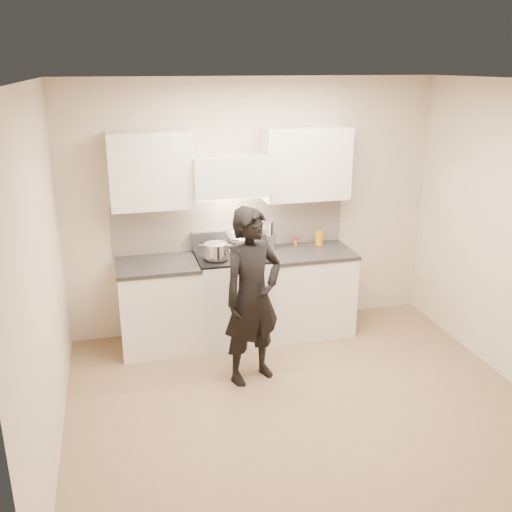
# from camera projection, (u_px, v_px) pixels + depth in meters

# --- Properties ---
(ground_plane) EXTENTS (4.00, 4.00, 0.00)m
(ground_plane) POSITION_uv_depth(u_px,v_px,m) (303.00, 405.00, 4.95)
(ground_plane) COLOR #826649
(room_shell) EXTENTS (4.04, 3.54, 2.70)m
(room_shell) POSITION_uv_depth(u_px,v_px,m) (287.00, 217.00, 4.77)
(room_shell) COLOR #C3B196
(room_shell) RESTS_ON ground
(stove) EXTENTS (0.76, 0.65, 0.96)m
(stove) POSITION_uv_depth(u_px,v_px,m) (234.00, 296.00, 6.04)
(stove) COLOR silver
(stove) RESTS_ON ground
(counter_right) EXTENTS (0.92, 0.67, 0.92)m
(counter_right) POSITION_uv_depth(u_px,v_px,m) (308.00, 290.00, 6.24)
(counter_right) COLOR silver
(counter_right) RESTS_ON ground
(counter_left) EXTENTS (0.82, 0.67, 0.92)m
(counter_left) POSITION_uv_depth(u_px,v_px,m) (159.00, 305.00, 5.86)
(counter_left) COLOR silver
(counter_left) RESTS_ON ground
(wok) EXTENTS (0.35, 0.42, 0.28)m
(wok) POSITION_uv_depth(u_px,v_px,m) (244.00, 239.00, 6.02)
(wok) COLOR silver
(wok) RESTS_ON stove
(stock_pot) EXTENTS (0.33, 0.29, 0.16)m
(stock_pot) POSITION_uv_depth(u_px,v_px,m) (216.00, 251.00, 5.70)
(stock_pot) COLOR silver
(stock_pot) RESTS_ON stove
(utensil_crock) EXTENTS (0.11, 0.11, 0.30)m
(utensil_crock) POSITION_uv_depth(u_px,v_px,m) (270.00, 240.00, 6.13)
(utensil_crock) COLOR #A8A5B2
(utensil_crock) RESTS_ON counter_right
(spice_jar) EXTENTS (0.04, 0.04, 0.09)m
(spice_jar) POSITION_uv_depth(u_px,v_px,m) (296.00, 241.00, 6.27)
(spice_jar) COLOR #C66F26
(spice_jar) RESTS_ON counter_right
(oil_glass) EXTENTS (0.09, 0.09, 0.15)m
(oil_glass) POSITION_uv_depth(u_px,v_px,m) (319.00, 238.00, 6.27)
(oil_glass) COLOR #C97E0D
(oil_glass) RESTS_ON counter_right
(person) EXTENTS (0.71, 0.59, 1.65)m
(person) POSITION_uv_depth(u_px,v_px,m) (252.00, 297.00, 5.13)
(person) COLOR black
(person) RESTS_ON ground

